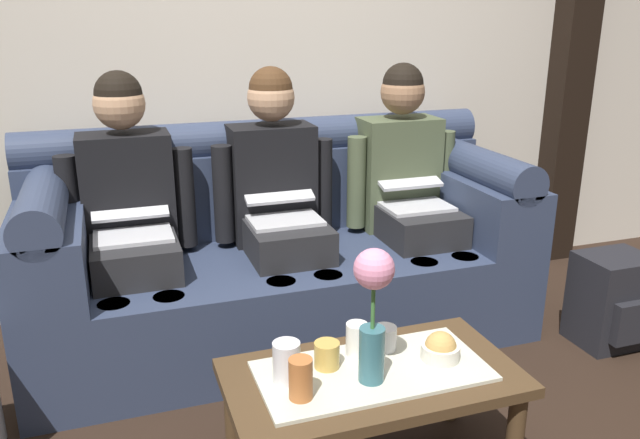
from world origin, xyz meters
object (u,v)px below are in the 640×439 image
at_px(coffee_table, 372,387).
at_px(cup_far_left, 385,338).
at_px(cup_far_center, 327,355).
at_px(backpack_right, 612,301).
at_px(person_left, 130,210).
at_px(cup_far_right, 301,379).
at_px(person_right, 408,184).
at_px(snack_bowl, 440,349).
at_px(cup_near_left, 357,339).
at_px(couch, 280,256).
at_px(person_middle, 279,196).
at_px(flower_vase, 373,302).
at_px(cup_near_right, 287,362).

xyz_separation_m(coffee_table, cup_far_left, (0.09, 0.10, 0.10)).
height_order(cup_far_center, backpack_right, cup_far_center).
bearing_deg(person_left, cup_far_right, -71.31).
distance_m(person_right, snack_bowl, 1.18).
distance_m(snack_bowl, cup_far_right, 0.49).
bearing_deg(cup_near_left, cup_far_left, 1.23).
xyz_separation_m(couch, cup_far_right, (-0.25, -1.15, 0.08)).
xyz_separation_m(couch, person_middle, (0.00, -0.00, 0.29)).
relative_size(person_left, backpack_right, 2.91).
distance_m(person_right, cup_far_left, 1.14).
xyz_separation_m(coffee_table, cup_near_left, (-0.01, 0.10, 0.12)).
height_order(couch, coffee_table, couch).
xyz_separation_m(couch, person_left, (-0.64, -0.00, 0.29)).
bearing_deg(snack_bowl, flower_vase, -170.49).
distance_m(coffee_table, cup_far_right, 0.29).
distance_m(person_middle, cup_far_left, 1.00).
bearing_deg(flower_vase, cup_near_right, 162.57).
distance_m(person_middle, coffee_table, 1.12).
xyz_separation_m(flower_vase, cup_far_right, (-0.23, -0.02, -0.19)).
height_order(person_right, cup_far_right, person_right).
bearing_deg(snack_bowl, person_middle, 101.92).
bearing_deg(flower_vase, cup_near_left, 84.17).
distance_m(coffee_table, snack_bowl, 0.25).
bearing_deg(flower_vase, backpack_right, 20.15).
relative_size(person_left, coffee_table, 1.35).
relative_size(person_middle, cup_near_left, 11.30).
relative_size(coffee_table, cup_far_center, 10.95).
bearing_deg(snack_bowl, person_right, 69.20).
height_order(couch, cup_far_center, couch).
distance_m(cup_near_left, cup_far_right, 0.30).
relative_size(cup_near_left, backpack_right, 0.26).
xyz_separation_m(person_left, cup_near_left, (0.63, -0.97, -0.21)).
bearing_deg(coffee_table, backpack_right, 18.55).
relative_size(snack_bowl, cup_near_left, 1.14).
bearing_deg(cup_far_left, person_middle, 95.18).
xyz_separation_m(person_right, snack_bowl, (-0.41, -1.08, -0.23)).
relative_size(snack_bowl, cup_far_center, 1.49).
height_order(coffee_table, cup_far_center, cup_far_center).
height_order(snack_bowl, cup_near_left, cup_near_left).
bearing_deg(person_left, person_middle, -0.01).
xyz_separation_m(couch, person_right, (0.64, -0.00, 0.29)).
bearing_deg(person_middle, person_left, 179.99).
height_order(couch, cup_far_left, couch).
relative_size(cup_near_left, cup_near_right, 0.85).
relative_size(cup_near_right, cup_far_right, 1.03).
xyz_separation_m(person_middle, cup_near_right, (-0.27, -1.05, -0.20)).
bearing_deg(couch, cup_near_left, -90.67).
height_order(person_left, cup_far_left, person_left).
bearing_deg(cup_near_left, person_right, 56.17).
distance_m(snack_bowl, cup_near_right, 0.50).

